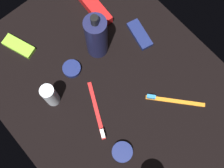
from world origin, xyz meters
TOP-DOWN VIEW (x-y plane):
  - ground_plane at (0.00, 0.00)cm, footprint 84.00×64.00cm
  - lotion_bottle at (12.70, -4.98)cm, footprint 6.62×6.62cm
  - deodorant_stick at (8.61, 16.12)cm, footprint 4.09×4.09cm
  - toothbrush_red at (-3.48, 8.86)cm, footprint 16.72×8.93cm
  - toothbrush_orange at (-15.24, -10.73)cm, footprint 14.39×12.69cm
  - toothpaste_box_red at (25.61, -13.38)cm, footprint 17.88×5.68cm
  - snack_bar_navy at (7.29, -18.26)cm, footprint 11.02×6.19cm
  - snack_bar_lime at (29.70, 13.77)cm, footprint 11.14×7.21cm
  - cream_tin_left at (-16.83, 10.78)cm, footprint 6.01×6.01cm
  - cream_tin_right at (12.51, 5.77)cm, footprint 5.72×5.72cm

SIDE VIEW (x-z plane):
  - ground_plane at x=0.00cm, z-range -1.20..0.00cm
  - toothbrush_red at x=-3.48cm, z-range -0.44..1.66cm
  - toothbrush_orange at x=-15.24cm, z-range -0.44..1.66cm
  - snack_bar_navy at x=7.29cm, z-range 0.00..1.50cm
  - snack_bar_lime at x=29.70cm, z-range 0.00..1.50cm
  - cream_tin_right at x=12.51cm, z-range 0.00..1.65cm
  - cream_tin_left at x=-16.83cm, z-range 0.00..1.93cm
  - toothpaste_box_red at x=25.61cm, z-range 0.00..3.20cm
  - deodorant_stick at x=8.61cm, z-range 0.00..10.40cm
  - lotion_bottle at x=12.70cm, z-range -1.22..18.40cm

